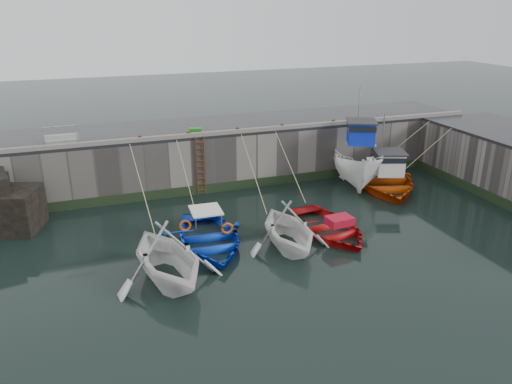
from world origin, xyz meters
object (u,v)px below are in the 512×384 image
object	(u,v)px
boat_near_blacktrim	(288,247)
fish_crate	(195,131)
bollard_a	(140,138)
bollard_b	(188,134)
ladder	(201,166)
boat_far_orange	(385,180)
bollard_e	(333,122)
boat_near_navy	(328,232)
boat_far_white	(357,162)
bollard_c	(238,130)
bollard_d	(282,126)
boat_near_blue	(209,244)
boat_near_white	(168,280)

from	to	relation	value
boat_near_blacktrim	fish_crate	distance (m)	9.15
bollard_a	bollard_b	xyz separation A→B (m)	(2.50, 0.00, 0.00)
ladder	boat_near_blacktrim	size ratio (longest dim) A/B	0.73
boat_far_orange	bollard_e	world-z (taller)	boat_far_orange
boat_near_blacktrim	boat_far_orange	bearing A→B (deg)	33.85
boat_near_navy	bollard_b	xyz separation A→B (m)	(-4.75, 7.01, 3.30)
boat_far_white	bollard_b	size ratio (longest dim) A/B	27.13
boat_near_blacktrim	boat_far_white	xyz separation A→B (m)	(7.10, 6.49, 1.15)
ladder	fish_crate	xyz separation A→B (m)	(0.01, 0.93, 1.72)
boat_near_navy	bollard_a	world-z (taller)	bollard_a
ladder	boat_far_white	world-z (taller)	boat_far_white
ladder	boat_near_navy	size ratio (longest dim) A/B	0.65
boat_near_blacktrim	bollard_a	distance (m)	9.73
bollard_c	bollard_e	world-z (taller)	same
boat_far_white	bollard_d	bearing A→B (deg)	-171.37
boat_near_blue	boat_near_white	bearing A→B (deg)	-129.97
bollard_a	boat_near_white	bearing A→B (deg)	-92.32
boat_near_white	fish_crate	world-z (taller)	fish_crate
boat_near_navy	ladder	bearing A→B (deg)	117.29
bollard_e	bollard_b	bearing A→B (deg)	180.00
fish_crate	bollard_c	size ratio (longest dim) A/B	2.30
bollard_b	boat_far_orange	bearing A→B (deg)	-14.22
fish_crate	bollard_b	bearing A→B (deg)	-120.12
boat_far_white	bollard_c	size ratio (longest dim) A/B	27.13
boat_near_blue	bollard_e	xyz separation A→B (m)	(9.15, 6.36, 3.30)
boat_near_blacktrim	boat_near_navy	xyz separation A→B (m)	(2.30, 0.70, 0.00)
boat_far_orange	bollard_e	distance (m)	4.41
ladder	boat_far_white	xyz separation A→B (m)	(9.05, -0.88, -0.44)
boat_near_blue	boat_far_white	distance (m)	11.48
boat_near_blue	boat_far_orange	xyz separation A→B (m)	(11.16, 3.70, 0.42)
boat_near_blue	bollard_b	distance (m)	7.20
boat_far_orange	fish_crate	world-z (taller)	boat_far_orange
bollard_b	boat_far_white	bearing A→B (deg)	-7.25
bollard_e	ladder	bearing A→B (deg)	-177.60
boat_near_white	boat_far_white	xyz separation A→B (m)	(12.40, 7.52, 1.15)
boat_near_navy	fish_crate	bearing A→B (deg)	113.96
boat_near_blacktrim	bollard_b	distance (m)	8.73
fish_crate	bollard_c	xyz separation A→B (m)	(2.19, -0.60, -0.01)
boat_near_blue	boat_far_orange	bearing A→B (deg)	21.30
boat_near_blue	bollard_e	world-z (taller)	bollard_e
bollard_c	boat_far_white	bearing A→B (deg)	-10.06
ladder	bollard_b	world-z (taller)	bollard_b
boat_near_blacktrim	bollard_b	world-z (taller)	bollard_b
boat_near_blacktrim	boat_far_orange	distance (m)	9.52
boat_far_white	bollard_d	xyz separation A→B (m)	(-4.25, 1.21, 2.15)
boat_near_white	bollard_a	distance (m)	9.34
ladder	bollard_c	world-z (taller)	bollard_c
bollard_c	bollard_e	xyz separation A→B (m)	(5.80, 0.00, 0.00)
ladder	bollard_b	bearing A→B (deg)	146.14
boat_near_blacktrim	boat_far_orange	size ratio (longest dim) A/B	0.58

